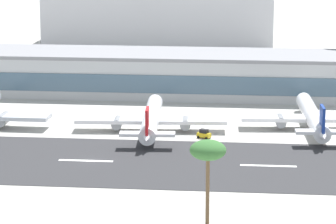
# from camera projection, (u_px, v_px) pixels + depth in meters

# --- Properties ---
(ground_plane) EXTENTS (1400.00, 1400.00, 0.00)m
(ground_plane) POSITION_uv_depth(u_px,v_px,m) (90.00, 161.00, 201.37)
(ground_plane) COLOR #B2AFA8
(runway_strip) EXTENTS (800.00, 39.06, 0.08)m
(runway_strip) POSITION_uv_depth(u_px,v_px,m) (89.00, 161.00, 201.04)
(runway_strip) COLOR #2D2D30
(runway_strip) RESTS_ON ground_plane
(runway_centreline_dash_4) EXTENTS (12.00, 1.20, 0.01)m
(runway_centreline_dash_4) POSITION_uv_depth(u_px,v_px,m) (86.00, 161.00, 201.11)
(runway_centreline_dash_4) COLOR white
(runway_centreline_dash_4) RESTS_ON runway_strip
(runway_centreline_dash_5) EXTENTS (12.00, 1.20, 0.01)m
(runway_centreline_dash_5) POSITION_uv_depth(u_px,v_px,m) (268.00, 166.00, 197.10)
(runway_centreline_dash_5) COLOR white
(runway_centreline_dash_5) RESTS_ON runway_strip
(terminal_building) EXTENTS (205.70, 24.81, 12.47)m
(terminal_building) POSITION_uv_depth(u_px,v_px,m) (164.00, 73.00, 272.89)
(terminal_building) COLOR #B7BABC
(terminal_building) RESTS_ON ground_plane
(distant_hotel_block) EXTENTS (90.85, 37.64, 33.84)m
(distant_hotel_block) POSITION_uv_depth(u_px,v_px,m) (161.00, 2.00, 373.53)
(distant_hotel_block) COLOR #BCBCC1
(distant_hotel_block) RESTS_ON ground_plane
(airliner_red_tail_gate_1) EXTENTS (37.73, 45.26, 9.45)m
(airliner_red_tail_gate_1) POSITION_uv_depth(u_px,v_px,m) (151.00, 120.00, 226.87)
(airliner_red_tail_gate_1) COLOR white
(airliner_red_tail_gate_1) RESTS_ON ground_plane
(airliner_navy_tail_gate_2) EXTENTS (35.93, 45.80, 9.56)m
(airliner_navy_tail_gate_2) POSITION_uv_depth(u_px,v_px,m) (313.00, 118.00, 228.94)
(airliner_navy_tail_gate_2) COLOR white
(airliner_navy_tail_gate_2) RESTS_ON ground_plane
(service_baggage_tug_1) EXTENTS (3.58, 2.94, 2.20)m
(service_baggage_tug_1) POSITION_uv_depth(u_px,v_px,m) (204.00, 134.00, 220.93)
(service_baggage_tug_1) COLOR gold
(service_baggage_tug_1) RESTS_ON ground_plane
(palm_tree_0) EXTENTS (6.30, 6.30, 15.07)m
(palm_tree_0) POSITION_uv_depth(u_px,v_px,m) (208.00, 152.00, 157.97)
(palm_tree_0) COLOR brown
(palm_tree_0) RESTS_ON ground_plane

